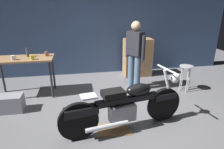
# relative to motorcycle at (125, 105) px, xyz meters

# --- Properties ---
(ground_plane) EXTENTS (12.00, 12.00, 0.00)m
(ground_plane) POSITION_rel_motorcycle_xyz_m (-0.06, 0.28, -0.45)
(ground_plane) COLOR slate
(back_wall) EXTENTS (8.00, 0.12, 3.10)m
(back_wall) POSITION_rel_motorcycle_xyz_m (-0.06, 3.08, 1.10)
(back_wall) COLOR #384C70
(back_wall) RESTS_ON ground_plane
(workbench) EXTENTS (1.30, 0.64, 0.90)m
(workbench) POSITION_rel_motorcycle_xyz_m (-1.93, 1.73, 0.34)
(workbench) COLOR #99724C
(workbench) RESTS_ON ground_plane
(motorcycle) EXTENTS (2.17, 0.73, 1.00)m
(motorcycle) POSITION_rel_motorcycle_xyz_m (0.00, 0.00, 0.00)
(motorcycle) COLOR black
(motorcycle) RESTS_ON ground_plane
(person_standing) EXTENTS (0.40, 0.49, 1.67)m
(person_standing) POSITION_rel_motorcycle_xyz_m (0.63, 1.63, 0.48)
(person_standing) COLOR slate
(person_standing) RESTS_ON ground_plane
(shop_stool) EXTENTS (0.32, 0.32, 0.64)m
(shop_stool) POSITION_rel_motorcycle_xyz_m (1.83, 1.29, 0.05)
(shop_stool) COLOR #B2B2B7
(shop_stool) RESTS_ON ground_plane
(wooden_dresser) EXTENTS (0.80, 0.47, 1.10)m
(wooden_dresser) POSITION_rel_motorcycle_xyz_m (1.01, 2.58, 0.10)
(wooden_dresser) COLOR #99724C
(wooden_dresser) RESTS_ON ground_plane
(drip_tray) EXTENTS (0.56, 0.40, 0.01)m
(drip_tray) POSITION_rel_motorcycle_xyz_m (-0.20, 0.00, -0.44)
(drip_tray) COLOR olive
(drip_tray) RESTS_ON ground_plane
(storage_bin) EXTENTS (0.44, 0.32, 0.34)m
(storage_bin) POSITION_rel_motorcycle_xyz_m (-2.08, 0.98, -0.28)
(storage_bin) COLOR gray
(storage_bin) RESTS_ON ground_plane
(mug_brown_stoneware) EXTENTS (0.12, 0.08, 0.10)m
(mug_brown_stoneware) POSITION_rel_motorcycle_xyz_m (-1.43, 1.82, 0.50)
(mug_brown_stoneware) COLOR brown
(mug_brown_stoneware) RESTS_ON workbench
(mug_white_ceramic) EXTENTS (0.12, 0.09, 0.10)m
(mug_white_ceramic) POSITION_rel_motorcycle_xyz_m (-2.10, 1.60, 0.50)
(mug_white_ceramic) COLOR white
(mug_white_ceramic) RESTS_ON workbench
(mug_yellow_tall) EXTENTS (0.12, 0.09, 0.10)m
(mug_yellow_tall) POSITION_rel_motorcycle_xyz_m (-1.70, 1.55, 0.50)
(mug_yellow_tall) COLOR yellow
(mug_yellow_tall) RESTS_ON workbench
(bottle) EXTENTS (0.06, 0.06, 0.24)m
(bottle) POSITION_rel_motorcycle_xyz_m (-1.85, 1.84, 0.55)
(bottle) COLOR #3F4C59
(bottle) RESTS_ON workbench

